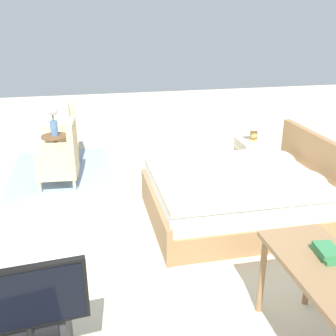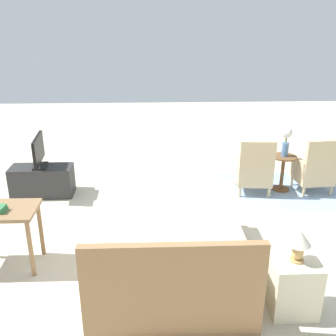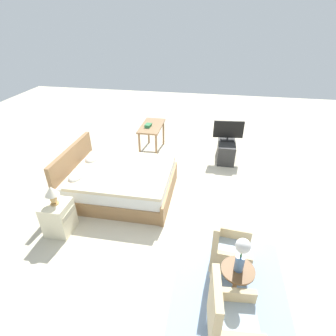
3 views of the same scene
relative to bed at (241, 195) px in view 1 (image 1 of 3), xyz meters
name	(u,v)px [view 1 (image 1 of 3)]	position (x,y,z in m)	size (l,w,h in m)	color
ground_plane	(146,221)	(-0.16, -1.10, -0.30)	(16.00, 16.00, 0.00)	beige
floor_rug	(61,172)	(-1.94, -2.14, -0.29)	(2.10, 1.50, 0.01)	#8EA8C6
bed	(241,195)	(0.00, 0.00, 0.00)	(1.60, 2.02, 0.96)	#997047
armchair_by_window_left	(64,139)	(-2.43, -2.08, 0.08)	(0.58, 0.58, 0.92)	#CCB284
armchair_by_window_right	(61,160)	(-1.44, -2.08, 0.08)	(0.58, 0.58, 0.92)	#CCB284
side_table	(56,150)	(-1.94, -2.17, 0.07)	(0.40, 0.40, 0.59)	brown
flower_vase	(53,116)	(-1.94, -2.17, 0.59)	(0.17, 0.17, 0.48)	#4C709E
nightstand	(252,159)	(-1.16, 0.63, -0.01)	(0.44, 0.41, 0.57)	beige
table_lamp	(254,126)	(-1.16, 0.63, 0.48)	(0.22, 0.22, 0.33)	tan
tv_flatscreen	(25,303)	(1.94, -2.13, 0.44)	(0.23, 0.71, 0.49)	black
vanity_desk	(325,280)	(1.98, -0.23, 0.32)	(1.04, 0.52, 0.73)	#8E6B47
book_stack	(327,252)	(1.87, -0.16, 0.46)	(0.23, 0.16, 0.07)	#337A47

